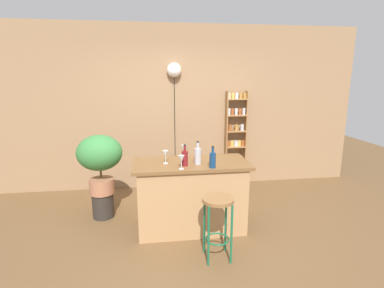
{
  "coord_description": "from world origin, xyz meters",
  "views": [
    {
      "loc": [
        -0.5,
        -3.31,
        1.95
      ],
      "look_at": [
        0.05,
        0.55,
        1.07
      ],
      "focal_mm": 28.25,
      "sensor_mm": 36.0,
      "label": 1
    }
  ],
  "objects_px": {
    "wine_glass_center": "(181,159)",
    "pendant_globe_light": "(174,71)",
    "wine_glass_right": "(184,148)",
    "potted_plant": "(100,157)",
    "bottle_soda_blue": "(185,158)",
    "bottle_vinegar": "(198,155)",
    "bottle_sauce_amber": "(213,160)",
    "wine_glass_left": "(165,154)",
    "spice_shelf": "(236,138)",
    "bar_stool": "(218,214)",
    "plant_stool": "(103,205)"
  },
  "relations": [
    {
      "from": "potted_plant",
      "to": "bottle_sauce_amber",
      "type": "xyz_separation_m",
      "value": [
        1.4,
        -0.74,
        0.12
      ]
    },
    {
      "from": "bottle_sauce_amber",
      "to": "wine_glass_right",
      "type": "distance_m",
      "value": 0.6
    },
    {
      "from": "potted_plant",
      "to": "bottle_vinegar",
      "type": "xyz_separation_m",
      "value": [
        1.25,
        -0.57,
        0.12
      ]
    },
    {
      "from": "wine_glass_right",
      "to": "bar_stool",
      "type": "bearing_deg",
      "value": -75.79
    },
    {
      "from": "bar_stool",
      "to": "pendant_globe_light",
      "type": "xyz_separation_m",
      "value": [
        -0.26,
        2.26,
        1.51
      ]
    },
    {
      "from": "bottle_sauce_amber",
      "to": "wine_glass_center",
      "type": "xyz_separation_m",
      "value": [
        -0.37,
        -0.0,
        0.02
      ]
    },
    {
      "from": "bottle_sauce_amber",
      "to": "bottle_vinegar",
      "type": "relative_size",
      "value": 0.91
    },
    {
      "from": "potted_plant",
      "to": "wine_glass_right",
      "type": "distance_m",
      "value": 1.15
    },
    {
      "from": "spice_shelf",
      "to": "wine_glass_center",
      "type": "relative_size",
      "value": 10.33
    },
    {
      "from": "potted_plant",
      "to": "bottle_sauce_amber",
      "type": "relative_size",
      "value": 3.17
    },
    {
      "from": "bottle_vinegar",
      "to": "wine_glass_right",
      "type": "bearing_deg",
      "value": 110.32
    },
    {
      "from": "potted_plant",
      "to": "wine_glass_center",
      "type": "relative_size",
      "value": 5.02
    },
    {
      "from": "potted_plant",
      "to": "bottle_soda_blue",
      "type": "distance_m",
      "value": 1.26
    },
    {
      "from": "bar_stool",
      "to": "bottle_vinegar",
      "type": "height_order",
      "value": "bottle_vinegar"
    },
    {
      "from": "wine_glass_left",
      "to": "bottle_sauce_amber",
      "type": "bearing_deg",
      "value": -24.93
    },
    {
      "from": "bar_stool",
      "to": "wine_glass_right",
      "type": "height_order",
      "value": "wine_glass_right"
    },
    {
      "from": "wine_glass_center",
      "to": "pendant_globe_light",
      "type": "relative_size",
      "value": 0.08
    },
    {
      "from": "wine_glass_center",
      "to": "spice_shelf",
      "type": "bearing_deg",
      "value": 56.75
    },
    {
      "from": "potted_plant",
      "to": "pendant_globe_light",
      "type": "bearing_deg",
      "value": 43.61
    },
    {
      "from": "bottle_sauce_amber",
      "to": "potted_plant",
      "type": "bearing_deg",
      "value": 152.07
    },
    {
      "from": "wine_glass_center",
      "to": "pendant_globe_light",
      "type": "xyz_separation_m",
      "value": [
        0.08,
        1.81,
        1.01
      ]
    },
    {
      "from": "plant_stool",
      "to": "pendant_globe_light",
      "type": "relative_size",
      "value": 0.16
    },
    {
      "from": "bottle_vinegar",
      "to": "pendant_globe_light",
      "type": "bearing_deg",
      "value": 94.87
    },
    {
      "from": "bar_stool",
      "to": "bottle_vinegar",
      "type": "relative_size",
      "value": 2.45
    },
    {
      "from": "plant_stool",
      "to": "pendant_globe_light",
      "type": "bearing_deg",
      "value": 43.61
    },
    {
      "from": "bottle_vinegar",
      "to": "wine_glass_left",
      "type": "xyz_separation_m",
      "value": [
        -0.39,
        0.07,
        0.01
      ]
    },
    {
      "from": "plant_stool",
      "to": "wine_glass_left",
      "type": "height_order",
      "value": "wine_glass_left"
    },
    {
      "from": "wine_glass_center",
      "to": "bottle_sauce_amber",
      "type": "bearing_deg",
      "value": 0.64
    },
    {
      "from": "bottle_vinegar",
      "to": "wine_glass_left",
      "type": "bearing_deg",
      "value": 169.13
    },
    {
      "from": "bottle_sauce_amber",
      "to": "wine_glass_left",
      "type": "xyz_separation_m",
      "value": [
        -0.54,
        0.25,
        0.02
      ]
    },
    {
      "from": "bottle_soda_blue",
      "to": "potted_plant",
      "type": "bearing_deg",
      "value": 150.4
    },
    {
      "from": "wine_glass_center",
      "to": "wine_glass_right",
      "type": "height_order",
      "value": "same"
    },
    {
      "from": "pendant_globe_light",
      "to": "spice_shelf",
      "type": "bearing_deg",
      "value": -1.75
    },
    {
      "from": "bottle_sauce_amber",
      "to": "wine_glass_left",
      "type": "height_order",
      "value": "bottle_sauce_amber"
    },
    {
      "from": "bottle_soda_blue",
      "to": "pendant_globe_light",
      "type": "relative_size",
      "value": 0.12
    },
    {
      "from": "bottle_soda_blue",
      "to": "wine_glass_center",
      "type": "relative_size",
      "value": 1.6
    },
    {
      "from": "bar_stool",
      "to": "wine_glass_center",
      "type": "relative_size",
      "value": 4.25
    },
    {
      "from": "wine_glass_left",
      "to": "spice_shelf",
      "type": "bearing_deg",
      "value": 48.77
    },
    {
      "from": "wine_glass_left",
      "to": "wine_glass_center",
      "type": "height_order",
      "value": "same"
    },
    {
      "from": "pendant_globe_light",
      "to": "wine_glass_center",
      "type": "bearing_deg",
      "value": -92.57
    },
    {
      "from": "bottle_sauce_amber",
      "to": "spice_shelf",
      "type": "bearing_deg",
      "value": 65.83
    },
    {
      "from": "potted_plant",
      "to": "bottle_soda_blue",
      "type": "height_order",
      "value": "potted_plant"
    },
    {
      "from": "bar_stool",
      "to": "bottle_sauce_amber",
      "type": "height_order",
      "value": "bottle_sauce_amber"
    },
    {
      "from": "plant_stool",
      "to": "wine_glass_left",
      "type": "distance_m",
      "value": 1.3
    },
    {
      "from": "bottle_vinegar",
      "to": "spice_shelf",
      "type": "bearing_deg",
      "value": 59.4
    },
    {
      "from": "potted_plant",
      "to": "bottle_soda_blue",
      "type": "xyz_separation_m",
      "value": [
        1.09,
        -0.62,
        0.12
      ]
    },
    {
      "from": "wine_glass_left",
      "to": "pendant_globe_light",
      "type": "bearing_deg",
      "value": 80.85
    },
    {
      "from": "wine_glass_center",
      "to": "potted_plant",
      "type": "bearing_deg",
      "value": 144.12
    },
    {
      "from": "spice_shelf",
      "to": "bottle_vinegar",
      "type": "height_order",
      "value": "spice_shelf"
    },
    {
      "from": "wine_glass_center",
      "to": "bar_stool",
      "type": "bearing_deg",
      "value": -52.89
    }
  ]
}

